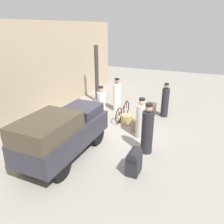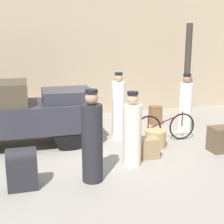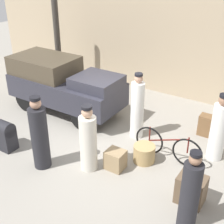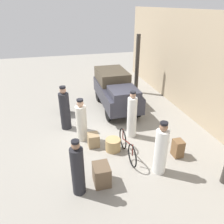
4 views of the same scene
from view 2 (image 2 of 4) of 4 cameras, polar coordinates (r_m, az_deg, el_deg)
ground_plane at (r=7.94m, az=-1.01°, el=-7.10°), size 30.00×30.00×0.00m
station_building_facade at (r=11.44m, az=-6.28°, el=10.69°), size 16.00×0.15×4.50m
canopy_pillar_right at (r=11.38m, az=13.59°, el=7.27°), size 0.22×0.22×3.27m
truck at (r=8.39m, az=-17.09°, el=0.29°), size 3.69×1.53×1.70m
bicycle at (r=8.68m, az=9.71°, el=-2.79°), size 1.76×0.04×0.80m
wicker_basket at (r=8.22m, az=7.96°, el=-4.86°), size 0.54×0.54×0.44m
porter_carrying_trunk at (r=8.65m, az=1.19°, el=0.63°), size 0.36×0.36×1.87m
conductor_in_dark_uniform at (r=6.87m, az=3.70°, el=-3.76°), size 0.41×0.41×1.67m
porter_with_bicycle at (r=6.09m, az=-3.64°, el=-5.18°), size 0.41×0.41×1.84m
porter_standing_middle at (r=9.63m, az=13.28°, el=1.20°), size 0.39×0.39×1.75m
suitcase_tan_flat at (r=8.28m, az=19.34°, el=-4.72°), size 0.57×0.46×0.62m
trunk_large_brown at (r=7.51m, az=6.69°, el=-6.47°), size 0.44×0.40×0.48m
trunk_wicker_pale at (r=10.34m, az=7.93°, el=-0.58°), size 0.37×0.31×0.61m
trunk_barrel_dark at (r=6.15m, az=-16.12°, el=-9.66°), size 0.55×0.38×0.81m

